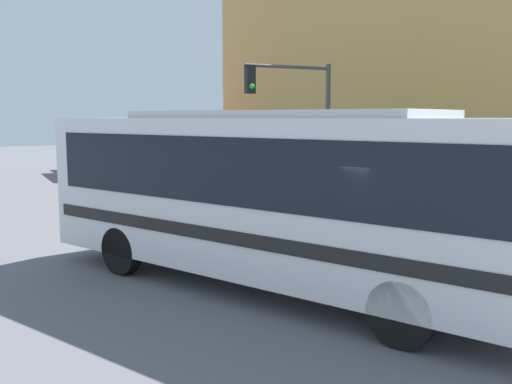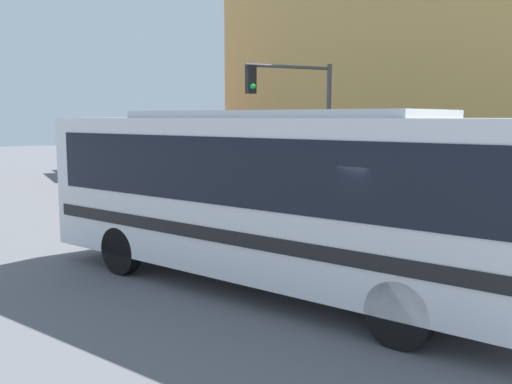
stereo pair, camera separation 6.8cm
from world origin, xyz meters
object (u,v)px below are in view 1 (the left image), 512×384
Objects in this scene: traffic_light_pole at (299,108)px; pedestrian_near_corner at (303,174)px; delivery_truck at (114,143)px; parking_meter at (313,177)px; fire_hydrant at (403,211)px; city_bus at (281,189)px.

traffic_light_pole is 2.92× the size of pedestrian_near_corner.
traffic_light_pole is 3.84m from pedestrian_near_corner.
delivery_truck is 5.33× the size of parking_meter.
pedestrian_near_corner reaches higher than fire_hydrant.
pedestrian_near_corner is (0.63, 6.56, 0.46)m from fire_hydrant.
parking_meter is at bearing 90.00° from fire_hydrant.
fire_hydrant is at bearing 5.50° from city_bus.
pedestrian_near_corner is at bearing -72.87° from delivery_truck.
city_bus is 7.66× the size of parking_meter.
city_bus is 12.13m from pedestrian_near_corner.
fire_hydrant is at bearing -76.16° from traffic_light_pole.
delivery_truck is 4.36× the size of pedestrian_near_corner.
pedestrian_near_corner is (4.24, -13.74, -0.71)m from delivery_truck.
delivery_truck reaches higher than parking_meter.
city_bus is 9.33m from traffic_light_pole.
fire_hydrant is 0.57× the size of parking_meter.
traffic_light_pole is 2.73m from parking_meter.
city_bus is 7.12m from fire_hydrant.
fire_hydrant is at bearing -90.00° from parking_meter.
traffic_light_pole is at bearing -80.90° from delivery_truck.
traffic_light_pole reaches higher than pedestrian_near_corner.
parking_meter is (1.03, 0.69, -2.44)m from traffic_light_pole.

